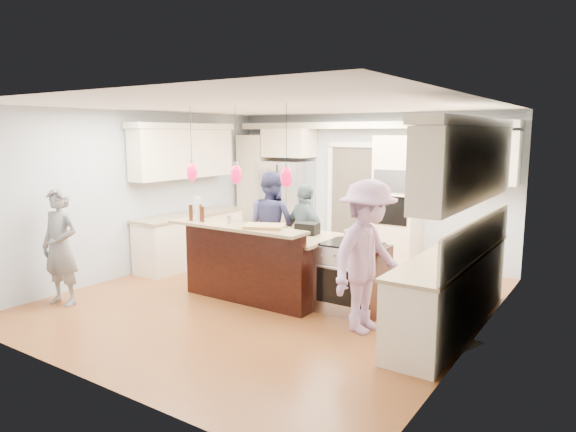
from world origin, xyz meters
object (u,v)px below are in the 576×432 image
Objects in this scene: kitchen_island at (263,262)px; island_range at (353,278)px; refrigerator at (287,206)px; person_bar_end at (60,247)px; person_far_left at (272,225)px.

island_range is at bearing 3.08° from kitchen_island.
person_bar_end is (-0.75, -4.44, -0.09)m from refrigerator.
refrigerator reaches higher than island_range.
refrigerator reaches higher than person_far_left.
kitchen_island is 0.96m from person_far_left.
person_far_left is (-0.40, 0.78, 0.39)m from kitchen_island.
refrigerator is 2.91m from kitchen_island.
person_far_left is at bearing 117.38° from kitchen_island.
refrigerator is 2.00m from person_far_left.
refrigerator is at bearing 70.51° from person_bar_end.
refrigerator is 3.71m from island_range.
person_bar_end is at bearing -150.62° from island_range.
person_far_left is at bearing -63.29° from refrigerator.
refrigerator is at bearing 116.91° from kitchen_island.
refrigerator is 4.50m from person_bar_end.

